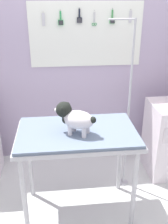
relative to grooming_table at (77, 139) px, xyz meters
name	(u,v)px	position (x,y,z in m)	size (l,w,h in m)	color
rear_wall_panel	(78,69)	(0.10, 1.08, 0.35)	(4.00, 0.11, 2.30)	#AFA0BD
grooming_table	(77,139)	(0.00, 0.00, 0.00)	(1.06, 0.65, 0.90)	#B7B7BC
grooming_arm	(127,117)	(0.54, 0.35, 0.03)	(0.30, 0.11, 1.79)	#B7B7BC
dog	(74,118)	(-0.03, -0.04, 0.24)	(0.36, 0.27, 0.27)	white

